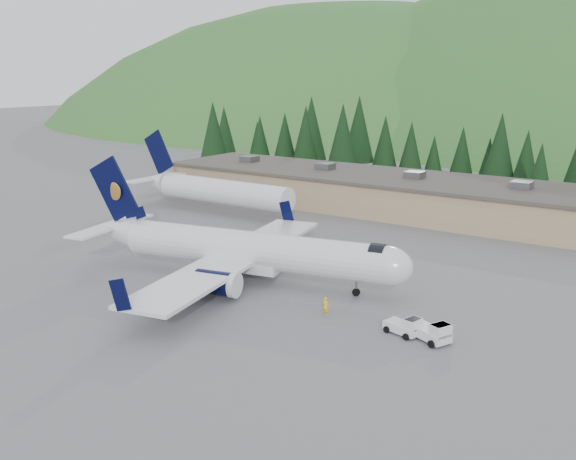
{
  "coord_description": "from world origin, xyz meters",
  "views": [
    {
      "loc": [
        36.69,
        -47.2,
        20.06
      ],
      "look_at": [
        0.0,
        6.0,
        4.0
      ],
      "focal_mm": 40.0,
      "sensor_mm": 36.0,
      "label": 1
    }
  ],
  "objects_px": {
    "airliner": "(243,250)",
    "baggage_tug_b": "(433,333)",
    "second_airliner": "(210,189)",
    "baggage_tug_a": "(405,327)",
    "ramp_worker": "(326,306)",
    "terminal_building": "(382,192)"
  },
  "relations": [
    {
      "from": "airliner",
      "to": "baggage_tug_b",
      "type": "height_order",
      "value": "airliner"
    },
    {
      "from": "airliner",
      "to": "second_airliner",
      "type": "height_order",
      "value": "airliner"
    },
    {
      "from": "terminal_building",
      "to": "ramp_worker",
      "type": "bearing_deg",
      "value": -69.61
    },
    {
      "from": "baggage_tug_b",
      "to": "terminal_building",
      "type": "relative_size",
      "value": 0.05
    },
    {
      "from": "baggage_tug_b",
      "to": "terminal_building",
      "type": "xyz_separation_m",
      "value": [
        -25.03,
        41.62,
        1.87
      ]
    },
    {
      "from": "baggage_tug_a",
      "to": "ramp_worker",
      "type": "relative_size",
      "value": 1.93
    },
    {
      "from": "second_airliner",
      "to": "ramp_worker",
      "type": "height_order",
      "value": "second_airliner"
    },
    {
      "from": "airliner",
      "to": "baggage_tug_a",
      "type": "bearing_deg",
      "value": -21.9
    },
    {
      "from": "ramp_worker",
      "to": "second_airliner",
      "type": "bearing_deg",
      "value": -38.07
    },
    {
      "from": "baggage_tug_a",
      "to": "ramp_worker",
      "type": "bearing_deg",
      "value": -166.31
    },
    {
      "from": "baggage_tug_a",
      "to": "baggage_tug_b",
      "type": "distance_m",
      "value": 2.29
    },
    {
      "from": "baggage_tug_b",
      "to": "terminal_building",
      "type": "bearing_deg",
      "value": 145.09
    },
    {
      "from": "baggage_tug_b",
      "to": "ramp_worker",
      "type": "relative_size",
      "value": 2.17
    },
    {
      "from": "baggage_tug_b",
      "to": "terminal_building",
      "type": "height_order",
      "value": "terminal_building"
    },
    {
      "from": "airliner",
      "to": "ramp_worker",
      "type": "relative_size",
      "value": 21.34
    },
    {
      "from": "second_airliner",
      "to": "baggage_tug_a",
      "type": "distance_m",
      "value": 49.8
    },
    {
      "from": "baggage_tug_b",
      "to": "airliner",
      "type": "bearing_deg",
      "value": -165.16
    },
    {
      "from": "airliner",
      "to": "ramp_worker",
      "type": "xyz_separation_m",
      "value": [
        11.43,
        -3.34,
        -2.27
      ]
    },
    {
      "from": "airliner",
      "to": "baggage_tug_b",
      "type": "xyz_separation_m",
      "value": [
        21.02,
        -3.42,
        -2.33
      ]
    },
    {
      "from": "airliner",
      "to": "ramp_worker",
      "type": "height_order",
      "value": "airliner"
    },
    {
      "from": "terminal_building",
      "to": "baggage_tug_b",
      "type": "bearing_deg",
      "value": -58.98
    },
    {
      "from": "airliner",
      "to": "baggage_tug_b",
      "type": "bearing_deg",
      "value": -20.97
    }
  ]
}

